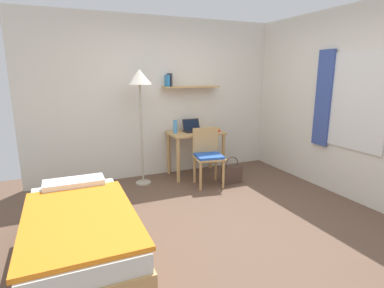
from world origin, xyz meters
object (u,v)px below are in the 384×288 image
standing_lamp (140,85)px  desk (196,141)px  laptop (192,128)px  water_bottle (175,127)px  desk_chair (208,154)px  handbag (232,174)px  book_stack (213,130)px  bed (81,233)px

standing_lamp → desk: bearing=4.5°
standing_lamp → laptop: 1.19m
water_bottle → standing_lamp: bearing=-169.5°
desk_chair → handbag: size_ratio=2.02×
standing_lamp → laptop: bearing=9.8°
standing_lamp → book_stack: bearing=1.5°
bed → book_stack: 2.92m
desk → desk_chair: (-0.02, -0.50, -0.10)m
bed → laptop: size_ratio=6.00×
laptop → water_bottle: bearing=-171.7°
standing_lamp → bed: bearing=-121.6°
bed → water_bottle: (1.64, 1.82, 0.62)m
desk → laptop: (-0.03, 0.08, 0.21)m
water_bottle → desk: bearing=-5.7°
desk_chair → laptop: (-0.01, 0.58, 0.31)m
book_stack → handbag: book_stack is taller
desk_chair → book_stack: bearing=55.1°
book_stack → handbag: size_ratio=0.57×
laptop → book_stack: size_ratio=1.25×
standing_lamp → handbag: bearing=-23.0°
desk_chair → water_bottle: (-0.33, 0.53, 0.36)m
bed → handbag: 2.61m
book_stack → handbag: (0.05, -0.58, -0.62)m
bed → desk_chair: 2.37m
handbag → water_bottle: bearing=136.7°
desk → standing_lamp: standing_lamp is taller
desk → water_bottle: water_bottle is taller
bed → desk: desk is taller
standing_lamp → book_stack: standing_lamp is taller
handbag → book_stack: bearing=95.0°
desk_chair → standing_lamp: 1.46m
desk → water_bottle: size_ratio=4.18×
desk → standing_lamp: bearing=-175.5°
bed → desk_chair: (1.97, 1.28, 0.26)m
bed → book_stack: bearing=37.2°
bed → water_bottle: 2.52m
water_bottle → handbag: water_bottle is taller
bed → desk: (1.99, 1.78, 0.35)m
water_bottle → book_stack: water_bottle is taller
bed → desk: size_ratio=2.02×
book_stack → water_bottle: bearing=173.1°
desk → desk_chair: 0.51m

